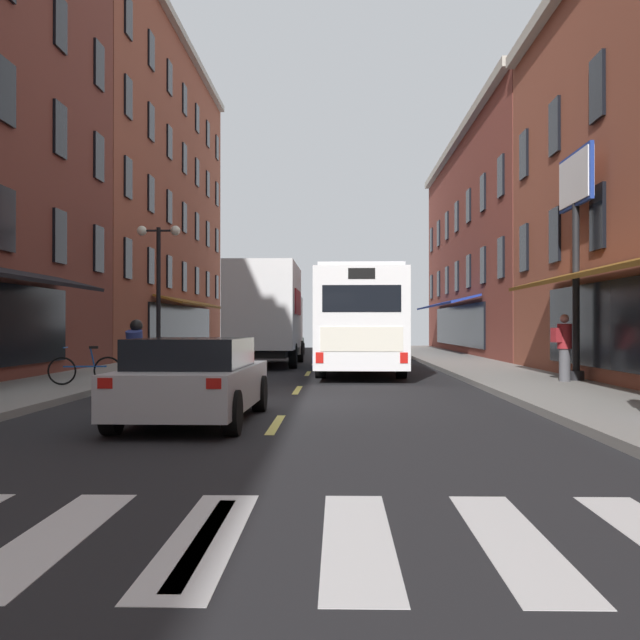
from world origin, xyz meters
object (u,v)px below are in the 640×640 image
(billboard_sign, at_px, (576,210))
(sedan_near, at_px, (284,342))
(sedan_mid, at_px, (194,379))
(street_lamp_twin, at_px, (158,289))
(box_truck, at_px, (267,314))
(bicycle_near, at_px, (85,369))
(motorcycle_rider, at_px, (136,366))
(pedestrian_near, at_px, (564,346))
(transit_bus, at_px, (360,321))

(billboard_sign, bearing_deg, sedan_near, 113.63)
(sedan_mid, bearing_deg, sedan_near, 91.01)
(sedan_near, height_order, street_lamp_twin, street_lamp_twin)
(sedan_near, xyz_separation_m, street_lamp_twin, (-3.07, -15.03, 2.03))
(box_truck, distance_m, street_lamp_twin, 5.58)
(sedan_near, xyz_separation_m, bicycle_near, (-3.18, -22.09, -0.20))
(billboard_sign, distance_m, motorcycle_rider, 11.67)
(billboard_sign, xyz_separation_m, sedan_near, (-8.86, 20.26, -3.80))
(billboard_sign, distance_m, sedan_mid, 12.06)
(motorcycle_rider, bearing_deg, sedan_mid, -63.01)
(billboard_sign, distance_m, pedestrian_near, 3.53)
(bicycle_near, bearing_deg, transit_bus, 48.85)
(sedan_mid, distance_m, motorcycle_rider, 4.12)
(sedan_near, bearing_deg, billboard_sign, -66.37)
(billboard_sign, height_order, sedan_near, billboard_sign)
(billboard_sign, height_order, transit_bus, billboard_sign)
(sedan_near, relative_size, pedestrian_near, 2.63)
(bicycle_near, bearing_deg, box_truck, 74.32)
(sedan_near, relative_size, street_lamp_twin, 0.95)
(transit_bus, bearing_deg, sedan_mid, -102.48)
(box_truck, relative_size, bicycle_near, 4.84)
(bicycle_near, bearing_deg, street_lamp_twin, 89.09)
(street_lamp_twin, bearing_deg, transit_bus, 5.28)
(street_lamp_twin, bearing_deg, sedan_near, 78.47)
(transit_bus, xyz_separation_m, box_truck, (-3.44, 3.94, 0.27))
(motorcycle_rider, xyz_separation_m, street_lamp_twin, (-1.69, 9.36, 2.03))
(sedan_near, distance_m, bicycle_near, 22.32)
(box_truck, distance_m, bicycle_near, 12.14)
(billboard_sign, relative_size, transit_bus, 0.52)
(bicycle_near, height_order, pedestrian_near, pedestrian_near)
(motorcycle_rider, bearing_deg, bicycle_near, 128.13)
(sedan_mid, relative_size, street_lamp_twin, 0.98)
(sedan_mid, bearing_deg, bicycle_near, 121.61)
(box_truck, distance_m, sedan_mid, 17.62)
(street_lamp_twin, bearing_deg, motorcycle_rider, -79.73)
(transit_bus, xyz_separation_m, pedestrian_near, (4.92, -6.25, -0.68))
(bicycle_near, relative_size, pedestrian_near, 1.01)
(billboard_sign, xyz_separation_m, street_lamp_twin, (-11.93, 5.22, -1.77))
(sedan_mid, height_order, motorcycle_rider, motorcycle_rider)
(billboard_sign, relative_size, sedan_mid, 1.28)
(box_truck, relative_size, sedan_mid, 1.80)
(sedan_near, distance_m, street_lamp_twin, 15.48)
(sedan_mid, distance_m, street_lamp_twin, 13.66)
(transit_bus, height_order, motorcycle_rider, transit_bus)
(transit_bus, xyz_separation_m, bicycle_near, (-6.70, -7.66, -1.20))
(billboard_sign, bearing_deg, sedan_mid, -137.00)
(street_lamp_twin, bearing_deg, billboard_sign, -23.65)
(sedan_mid, bearing_deg, billboard_sign, 43.00)
(bicycle_near, bearing_deg, pedestrian_near, 6.92)
(sedan_mid, distance_m, pedestrian_near, 10.84)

